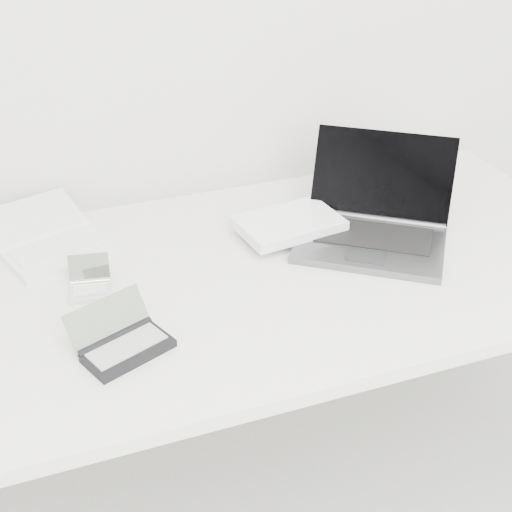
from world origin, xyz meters
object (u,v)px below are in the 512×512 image
object	(u,v)px
netbook_open_white	(51,242)
palmtop_charcoal	(122,342)
desk	(262,286)
laptop_large	(347,224)

from	to	relation	value
netbook_open_white	palmtop_charcoal	xyz separation A→B (m)	(0.08, -0.42, 0.00)
netbook_open_white	palmtop_charcoal	world-z (taller)	palmtop_charcoal
desk	laptop_large	world-z (taller)	laptop_large
palmtop_charcoal	netbook_open_white	bearing A→B (deg)	78.67
palmtop_charcoal	laptop_large	bearing A→B (deg)	-0.15
desk	netbook_open_white	world-z (taller)	netbook_open_white
laptop_large	palmtop_charcoal	bearing A→B (deg)	-122.28
desk	palmtop_charcoal	bearing A→B (deg)	-153.06
desk	netbook_open_white	bearing A→B (deg)	149.82
laptop_large	netbook_open_white	bearing A→B (deg)	-160.20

